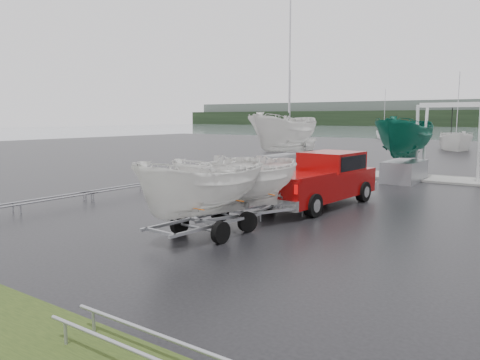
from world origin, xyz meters
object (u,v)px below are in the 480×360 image
pickup_truck (322,178)px  trailer_hitched (203,137)px  boat_hoist (451,130)px  trailer_parked (238,140)px

pickup_truck → trailer_hitched: bearing=-90.0°
pickup_truck → boat_hoist: (2.51, 10.22, 1.63)m
pickup_truck → boat_hoist: boat_hoist is taller
pickup_truck → boat_hoist: size_ratio=1.49×
trailer_hitched → pickup_truck: bearing=90.0°
trailer_parked → trailer_hitched: bearing=-67.7°
trailer_hitched → boat_hoist: 16.99m
trailer_hitched → trailer_parked: size_ratio=1.06×
trailer_hitched → trailer_parked: 1.68m
trailer_parked → boat_hoist: bearing=100.3°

